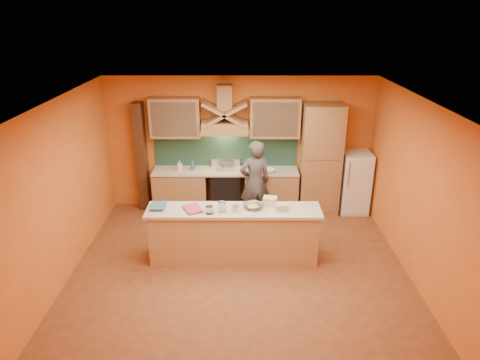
{
  "coord_description": "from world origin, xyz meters",
  "views": [
    {
      "loc": [
        0.02,
        -6.08,
        4.05
      ],
      "look_at": [
        0.0,
        0.9,
        1.22
      ],
      "focal_mm": 32.0,
      "sensor_mm": 36.0,
      "label": 1
    }
  ],
  "objects_px": {
    "kitchen_scale": "(235,209)",
    "stove": "(226,191)",
    "person": "(255,182)",
    "fridge": "(354,182)",
    "mixing_bowl": "(253,206)"
  },
  "relations": [
    {
      "from": "stove",
      "to": "mixing_bowl",
      "type": "distance_m",
      "value": 2.01
    },
    {
      "from": "fridge",
      "to": "kitchen_scale",
      "type": "distance_m",
      "value": 3.2
    },
    {
      "from": "person",
      "to": "stove",
      "type": "bearing_deg",
      "value": -57.8
    },
    {
      "from": "stove",
      "to": "fridge",
      "type": "distance_m",
      "value": 2.71
    },
    {
      "from": "mixing_bowl",
      "to": "stove",
      "type": "bearing_deg",
      "value": 105.57
    },
    {
      "from": "person",
      "to": "kitchen_scale",
      "type": "xyz_separation_m",
      "value": [
        -0.37,
        -1.48,
        0.14
      ]
    },
    {
      "from": "stove",
      "to": "fridge",
      "type": "bearing_deg",
      "value": 0.0
    },
    {
      "from": "fridge",
      "to": "person",
      "type": "bearing_deg",
      "value": -166.35
    },
    {
      "from": "fridge",
      "to": "person",
      "type": "relative_size",
      "value": 0.76
    },
    {
      "from": "kitchen_scale",
      "to": "fridge",
      "type": "bearing_deg",
      "value": 35.13
    },
    {
      "from": "person",
      "to": "kitchen_scale",
      "type": "distance_m",
      "value": 1.53
    },
    {
      "from": "kitchen_scale",
      "to": "stove",
      "type": "bearing_deg",
      "value": 92.69
    },
    {
      "from": "fridge",
      "to": "mixing_bowl",
      "type": "bearing_deg",
      "value": -139.41
    },
    {
      "from": "fridge",
      "to": "kitchen_scale",
      "type": "bearing_deg",
      "value": -141.14
    },
    {
      "from": "mixing_bowl",
      "to": "kitchen_scale",
      "type": "bearing_deg",
      "value": -156.74
    }
  ]
}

